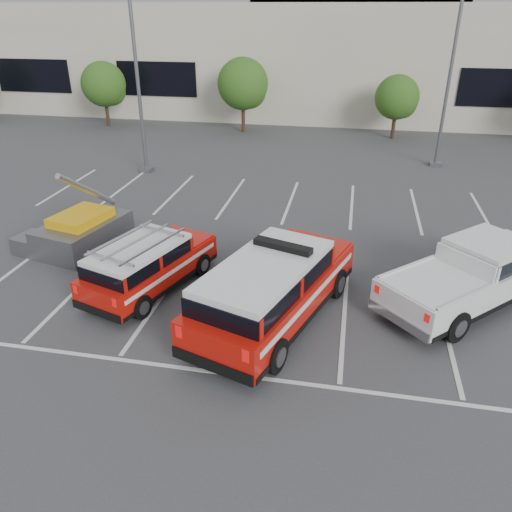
{
  "coord_description": "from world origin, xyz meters",
  "views": [
    {
      "loc": [
        2.53,
        -11.83,
        7.79
      ],
      "look_at": [
        -0.05,
        1.33,
        1.05
      ],
      "focal_mm": 35.0,
      "sensor_mm": 36.0,
      "label": 1
    }
  ],
  "objects_px": {
    "ladder_suv": "(149,268)",
    "fire_chief_suv": "(273,293)",
    "light_pole_mid": "(452,64)",
    "white_pickup": "(473,279)",
    "tree_mid_left": "(244,86)",
    "utility_rig": "(80,232)",
    "light_pole_left": "(136,67)",
    "tree_left": "(105,86)",
    "convention_building": "(332,48)",
    "tree_mid_right": "(398,99)"
  },
  "relations": [
    {
      "from": "utility_rig",
      "to": "light_pole_mid",
      "type": "bearing_deg",
      "value": 56.55
    },
    {
      "from": "tree_left",
      "to": "utility_rig",
      "type": "relative_size",
      "value": 1.22
    },
    {
      "from": "ladder_suv",
      "to": "utility_rig",
      "type": "height_order",
      "value": "utility_rig"
    },
    {
      "from": "ladder_suv",
      "to": "fire_chief_suv",
      "type": "bearing_deg",
      "value": 4.36
    },
    {
      "from": "convention_building",
      "to": "white_pickup",
      "type": "bearing_deg",
      "value": -78.6
    },
    {
      "from": "convention_building",
      "to": "utility_rig",
      "type": "bearing_deg",
      "value": -103.48
    },
    {
      "from": "tree_mid_left",
      "to": "light_pole_left",
      "type": "bearing_deg",
      "value": -107.1
    },
    {
      "from": "light_pole_mid",
      "to": "fire_chief_suv",
      "type": "distance_m",
      "value": 18.09
    },
    {
      "from": "light_pole_mid",
      "to": "white_pickup",
      "type": "distance_m",
      "value": 15.02
    },
    {
      "from": "convention_building",
      "to": "ladder_suv",
      "type": "distance_m",
      "value": 31.75
    },
    {
      "from": "convention_building",
      "to": "utility_rig",
      "type": "distance_m",
      "value": 30.08
    },
    {
      "from": "light_pole_left",
      "to": "tree_mid_right",
      "type": "bearing_deg",
      "value": 37.5
    },
    {
      "from": "convention_building",
      "to": "tree_mid_right",
      "type": "distance_m",
      "value": 11.2
    },
    {
      "from": "tree_left",
      "to": "light_pole_left",
      "type": "height_order",
      "value": "light_pole_left"
    },
    {
      "from": "utility_rig",
      "to": "tree_mid_left",
      "type": "bearing_deg",
      "value": 97.42
    },
    {
      "from": "tree_mid_left",
      "to": "utility_rig",
      "type": "distance_m",
      "value": 19.4
    },
    {
      "from": "utility_rig",
      "to": "fire_chief_suv",
      "type": "bearing_deg",
      "value": -10.87
    },
    {
      "from": "tree_left",
      "to": "light_pole_left",
      "type": "xyz_separation_m",
      "value": [
        6.91,
        -10.05,
        2.41
      ]
    },
    {
      "from": "tree_mid_left",
      "to": "white_pickup",
      "type": "bearing_deg",
      "value": -61.26
    },
    {
      "from": "tree_left",
      "to": "utility_rig",
      "type": "xyz_separation_m",
      "value": [
        8.14,
        -19.15,
        -2.19
      ]
    },
    {
      "from": "tree_left",
      "to": "light_pole_mid",
      "type": "distance_m",
      "value": 22.86
    },
    {
      "from": "light_pole_left",
      "to": "utility_rig",
      "type": "relative_size",
      "value": 2.83
    },
    {
      "from": "tree_mid_right",
      "to": "fire_chief_suv",
      "type": "bearing_deg",
      "value": -100.91
    },
    {
      "from": "convention_building",
      "to": "tree_left",
      "type": "bearing_deg",
      "value": -146.95
    },
    {
      "from": "tree_mid_left",
      "to": "light_pole_left",
      "type": "xyz_separation_m",
      "value": [
        -3.09,
        -10.05,
        2.14
      ]
    },
    {
      "from": "tree_left",
      "to": "tree_mid_left",
      "type": "distance_m",
      "value": 10.0
    },
    {
      "from": "tree_left",
      "to": "ladder_suv",
      "type": "distance_m",
      "value": 24.56
    },
    {
      "from": "tree_left",
      "to": "tree_mid_left",
      "type": "bearing_deg",
      "value": 0.0
    },
    {
      "from": "convention_building",
      "to": "tree_mid_left",
      "type": "relative_size",
      "value": 12.38
    },
    {
      "from": "convention_building",
      "to": "tree_left",
      "type": "relative_size",
      "value": 13.58
    },
    {
      "from": "tree_left",
      "to": "fire_chief_suv",
      "type": "relative_size",
      "value": 0.68
    },
    {
      "from": "tree_left",
      "to": "light_pole_left",
      "type": "bearing_deg",
      "value": -55.48
    },
    {
      "from": "tree_left",
      "to": "light_pole_mid",
      "type": "relative_size",
      "value": 0.43
    },
    {
      "from": "tree_mid_right",
      "to": "light_pole_left",
      "type": "xyz_separation_m",
      "value": [
        -13.09,
        -10.05,
        2.68
      ]
    },
    {
      "from": "convention_building",
      "to": "light_pole_left",
      "type": "height_order",
      "value": "convention_building"
    },
    {
      "from": "fire_chief_suv",
      "to": "white_pickup",
      "type": "height_order",
      "value": "fire_chief_suv"
    },
    {
      "from": "convention_building",
      "to": "tree_mid_left",
      "type": "distance_m",
      "value": 11.19
    },
    {
      "from": "utility_rig",
      "to": "white_pickup",
      "type": "bearing_deg",
      "value": 7.58
    },
    {
      "from": "fire_chief_suv",
      "to": "utility_rig",
      "type": "bearing_deg",
      "value": 174.76
    },
    {
      "from": "light_pole_left",
      "to": "white_pickup",
      "type": "bearing_deg",
      "value": -35.91
    },
    {
      "from": "tree_mid_left",
      "to": "white_pickup",
      "type": "distance_m",
      "value": 23.35
    },
    {
      "from": "tree_left",
      "to": "fire_chief_suv",
      "type": "bearing_deg",
      "value": -55.12
    },
    {
      "from": "tree_mid_right",
      "to": "utility_rig",
      "type": "bearing_deg",
      "value": -121.76
    },
    {
      "from": "tree_left",
      "to": "fire_chief_suv",
      "type": "xyz_separation_m",
      "value": [
        15.67,
        -22.47,
        -1.89
      ]
    },
    {
      "from": "tree_mid_left",
      "to": "tree_left",
      "type": "bearing_deg",
      "value": -180.0
    },
    {
      "from": "convention_building",
      "to": "tree_left",
      "type": "xyz_separation_m",
      "value": [
        -15.09,
        -9.82,
        -1.95
      ]
    },
    {
      "from": "light_pole_left",
      "to": "utility_rig",
      "type": "height_order",
      "value": "light_pole_left"
    },
    {
      "from": "fire_chief_suv",
      "to": "ladder_suv",
      "type": "relative_size",
      "value": 1.34
    },
    {
      "from": "tree_left",
      "to": "utility_rig",
      "type": "height_order",
      "value": "tree_left"
    },
    {
      "from": "light_pole_left",
      "to": "fire_chief_suv",
      "type": "relative_size",
      "value": 1.57
    }
  ]
}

